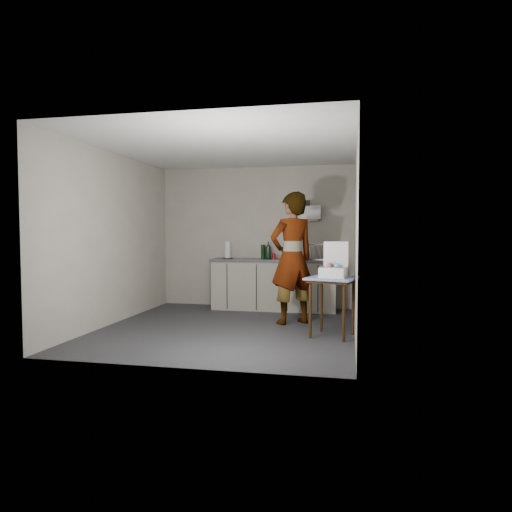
% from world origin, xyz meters
% --- Properties ---
extents(ground, '(4.00, 4.00, 0.00)m').
position_xyz_m(ground, '(0.00, 0.00, 0.00)').
color(ground, '#25252A').
rests_on(ground, ground).
extents(wall_back, '(3.60, 0.02, 2.60)m').
position_xyz_m(wall_back, '(0.00, 1.99, 1.30)').
color(wall_back, '#B6AC9F').
rests_on(wall_back, ground).
extents(wall_right, '(0.02, 4.00, 2.60)m').
position_xyz_m(wall_right, '(1.79, 0.00, 1.30)').
color(wall_right, '#B6AC9F').
rests_on(wall_right, ground).
extents(wall_left, '(0.02, 4.00, 2.60)m').
position_xyz_m(wall_left, '(-1.79, 0.00, 1.30)').
color(wall_left, '#B6AC9F').
rests_on(wall_left, ground).
extents(ceiling, '(3.60, 4.00, 0.01)m').
position_xyz_m(ceiling, '(0.00, 0.00, 2.60)').
color(ceiling, white).
rests_on(ceiling, wall_back).
extents(kitchen_counter, '(2.24, 0.62, 0.91)m').
position_xyz_m(kitchen_counter, '(0.40, 1.70, 0.43)').
color(kitchen_counter, black).
rests_on(kitchen_counter, ground).
extents(wall_shelf, '(0.42, 0.18, 0.37)m').
position_xyz_m(wall_shelf, '(1.00, 1.92, 1.75)').
color(wall_shelf, white).
rests_on(wall_shelf, ground).
extents(side_table, '(0.75, 0.75, 0.79)m').
position_xyz_m(side_table, '(1.50, -0.24, 0.69)').
color(side_table, '#351E0C').
rests_on(side_table, ground).
extents(standing_man, '(0.87, 0.82, 2.00)m').
position_xyz_m(standing_man, '(0.87, 0.51, 1.00)').
color(standing_man, '#B2A593').
rests_on(standing_man, ground).
extents(soap_bottle, '(0.14, 0.14, 0.31)m').
position_xyz_m(soap_bottle, '(0.29, 1.70, 1.06)').
color(soap_bottle, black).
rests_on(soap_bottle, kitchen_counter).
extents(soda_can, '(0.06, 0.06, 0.11)m').
position_xyz_m(soda_can, '(0.40, 1.67, 0.96)').
color(soda_can, red).
rests_on(soda_can, kitchen_counter).
extents(dark_bottle, '(0.08, 0.08, 0.26)m').
position_xyz_m(dark_bottle, '(0.19, 1.71, 1.04)').
color(dark_bottle, black).
rests_on(dark_bottle, kitchen_counter).
extents(paper_towel, '(0.17, 0.17, 0.31)m').
position_xyz_m(paper_towel, '(-0.45, 1.65, 1.06)').
color(paper_towel, black).
rests_on(paper_towel, kitchen_counter).
extents(dish_rack, '(0.40, 0.30, 0.28)m').
position_xyz_m(dish_rack, '(1.14, 1.72, 0.97)').
color(dish_rack, silver).
rests_on(dish_rack, kitchen_counter).
extents(bakery_box, '(0.38, 0.39, 0.47)m').
position_xyz_m(bakery_box, '(1.52, -0.25, 0.90)').
color(bakery_box, white).
rests_on(bakery_box, side_table).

